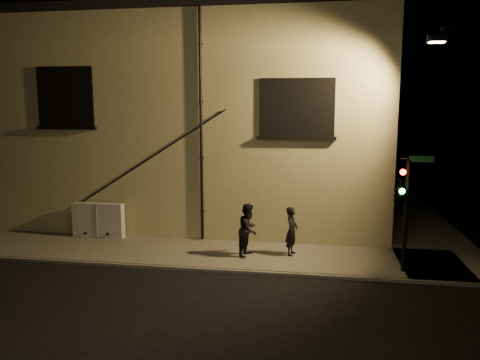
% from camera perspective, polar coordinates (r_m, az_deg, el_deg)
% --- Properties ---
extents(ground, '(90.00, 90.00, 0.00)m').
position_cam_1_polar(ground, '(14.56, -0.33, -11.22)').
color(ground, black).
extents(sidewalk, '(21.00, 16.00, 0.12)m').
position_cam_1_polar(sidewalk, '(18.58, 5.66, -6.62)').
color(sidewalk, '#595950').
rests_on(sidewalk, ground).
extents(building, '(16.20, 12.23, 8.80)m').
position_cam_1_polar(building, '(23.10, -4.06, 7.34)').
color(building, tan).
rests_on(building, ground).
extents(utility_cabinet, '(1.98, 0.33, 1.30)m').
position_cam_1_polar(utility_cabinet, '(18.56, -16.88, -4.71)').
color(utility_cabinet, '#B8B7AF').
rests_on(utility_cabinet, sidewalk).
extents(pedestrian_a, '(0.50, 0.66, 1.62)m').
position_cam_1_polar(pedestrian_a, '(15.72, 6.32, -6.20)').
color(pedestrian_a, black).
rests_on(pedestrian_a, sidewalk).
extents(pedestrian_b, '(0.86, 1.00, 1.76)m').
position_cam_1_polar(pedestrian_b, '(15.53, 1.05, -6.08)').
color(pedestrian_b, black).
rests_on(pedestrian_b, sidewalk).
extents(traffic_signal, '(1.22, 2.05, 3.49)m').
position_cam_1_polar(traffic_signal, '(14.44, 18.99, -1.72)').
color(traffic_signal, black).
rests_on(traffic_signal, sidewalk).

